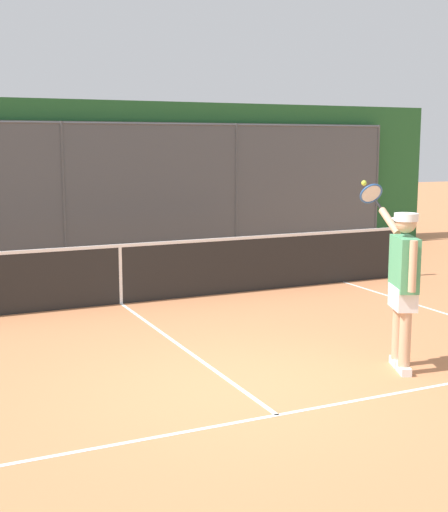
% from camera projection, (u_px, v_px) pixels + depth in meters
% --- Properties ---
extents(ground_plane, '(60.00, 60.00, 0.00)m').
position_uv_depth(ground_plane, '(237.00, 387.00, 7.39)').
color(ground_plane, '#C67A4C').
extents(court_line_markings, '(8.53, 9.34, 0.01)m').
position_uv_depth(court_line_markings, '(296.00, 429.00, 6.30)').
color(court_line_markings, white).
rests_on(court_line_markings, ground).
extents(fence_backdrop, '(18.88, 1.37, 3.44)m').
position_uv_depth(fence_backdrop, '(57.00, 182.00, 15.10)').
color(fence_backdrop, '#474C51').
rests_on(fence_backdrop, ground).
extents(tennis_net, '(10.95, 0.09, 1.07)m').
position_uv_depth(tennis_net, '(120.00, 273.00, 11.13)').
color(tennis_net, '#2D2D2D').
rests_on(tennis_net, ground).
extents(tennis_player, '(0.54, 1.43, 2.08)m').
position_uv_depth(tennis_player, '(403.00, 277.00, 7.80)').
color(tennis_player, silver).
rests_on(tennis_player, ground).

